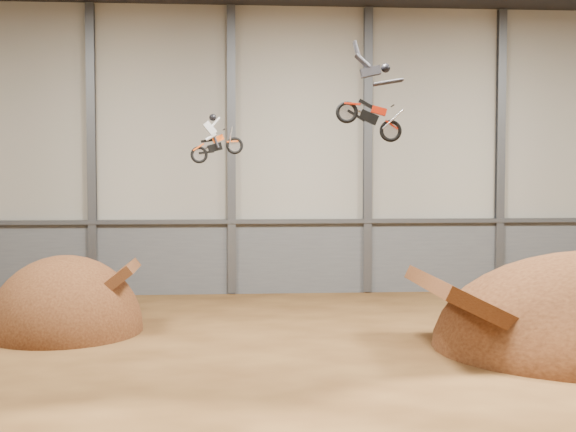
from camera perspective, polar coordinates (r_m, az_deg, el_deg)
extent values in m
plane|color=#432812|center=(25.12, 4.04, -10.49)|extent=(40.00, 40.00, 0.00)
cube|color=#A39F90|center=(39.34, 0.83, 4.67)|extent=(40.00, 0.10, 14.00)
cube|color=#54575C|center=(39.44, 0.84, -2.97)|extent=(39.80, 0.18, 3.50)
cube|color=#47494F|center=(39.14, 0.86, -0.38)|extent=(39.80, 0.35, 0.20)
cube|color=#47494F|center=(39.49, -13.79, 4.58)|extent=(0.40, 0.36, 13.90)
cube|color=#47494F|center=(38.98, -4.04, 4.68)|extent=(0.40, 0.36, 13.90)
cube|color=#47494F|center=(39.59, 5.68, 4.64)|extent=(0.40, 0.36, 13.90)
cube|color=#47494F|center=(41.29, 14.86, 4.49)|extent=(0.40, 0.36, 13.90)
ellipsoid|color=#3C1E0F|center=(31.21, -15.54, -7.92)|extent=(5.69, 6.56, 5.69)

